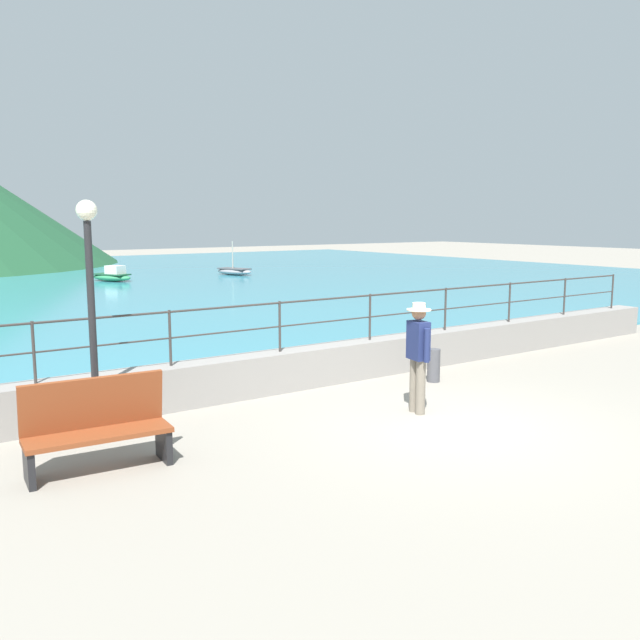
{
  "coord_description": "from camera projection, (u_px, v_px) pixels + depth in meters",
  "views": [
    {
      "loc": [
        -7.11,
        -6.8,
        3.02
      ],
      "look_at": [
        0.19,
        3.7,
        1.1
      ],
      "focal_mm": 37.7,
      "sensor_mm": 36.0,
      "label": 1
    }
  ],
  "objects": [
    {
      "name": "bollard",
      "position": [
        434.0,
        365.0,
        12.58
      ],
      "size": [
        0.24,
        0.24,
        0.62
      ],
      "primitive_type": "cylinder",
      "color": "#4C4C51",
      "rests_on": "ground"
    },
    {
      "name": "person_walking",
      "position": [
        418.0,
        352.0,
        10.45
      ],
      "size": [
        0.38,
        0.56,
        1.75
      ],
      "color": "slate",
      "rests_on": "ground"
    },
    {
      "name": "lamp_post",
      "position": [
        90.0,
        281.0,
        9.07
      ],
      "size": [
        0.28,
        0.28,
        3.28
      ],
      "color": "#232326",
      "rests_on": "ground"
    },
    {
      "name": "boat_2",
      "position": [
        112.0,
        276.0,
        32.45
      ],
      "size": [
        1.84,
        2.46,
        0.76
      ],
      "color": "#338C59",
      "rests_on": "lake_water"
    },
    {
      "name": "lake_water",
      "position": [
        43.0,
        285.0,
        30.96
      ],
      "size": [
        64.0,
        44.32,
        0.06
      ],
      "primitive_type": "cube",
      "color": "teal",
      "rests_on": "ground"
    },
    {
      "name": "boat_1",
      "position": [
        234.0,
        271.0,
        36.16
      ],
      "size": [
        1.61,
        2.47,
        1.81
      ],
      "color": "gray",
      "rests_on": "lake_water"
    },
    {
      "name": "promenade_wall",
      "position": [
        327.0,
        364.0,
        12.53
      ],
      "size": [
        20.0,
        0.56,
        0.7
      ],
      "primitive_type": "cube",
      "color": "gray",
      "rests_on": "ground"
    },
    {
      "name": "bench_main",
      "position": [
        97.0,
        425.0,
        8.11
      ],
      "size": [
        1.74,
        0.68,
        1.13
      ],
      "color": "brown",
      "rests_on": "ground"
    },
    {
      "name": "railing",
      "position": [
        327.0,
        312.0,
        12.39
      ],
      "size": [
        18.44,
        0.04,
        0.9
      ],
      "color": "#383330",
      "rests_on": "promenade_wall"
    },
    {
      "name": "ground_plane",
      "position": [
        451.0,
        424.0,
        9.99
      ],
      "size": [
        120.0,
        120.0,
        0.0
      ],
      "primitive_type": "plane",
      "color": "gray"
    }
  ]
}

